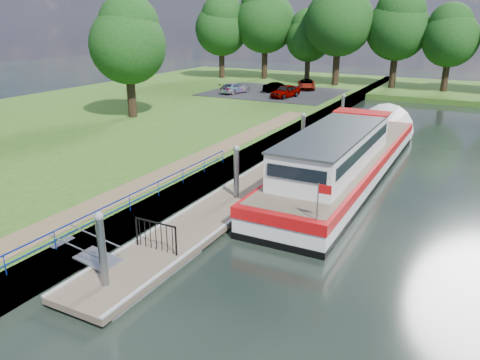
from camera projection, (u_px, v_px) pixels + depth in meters
The scene contains 17 objects.
ground at pixel (117, 288), 15.72m from camera, with size 160.00×160.00×0.00m, color black.
riverbank at pixel (71, 131), 36.06m from camera, with size 32.00×90.00×0.78m, color #2B5117.
bank_edge at pixel (249, 157), 29.26m from camera, with size 1.10×90.00×0.78m, color #473D2D.
footpath at pixel (157, 178), 24.08m from camera, with size 1.60×40.00×0.05m, color brown.
carpark at pixel (274, 92), 52.08m from camera, with size 14.00×12.00×0.06m, color black.
blue_fence at pixel (113, 207), 19.01m from camera, with size 0.04×18.04×0.72m.
pontoon at pixel (274, 175), 26.53m from camera, with size 2.50×30.00×0.56m.
mooring_piles at pixel (274, 156), 26.18m from camera, with size 0.30×27.30×3.55m.
gangway at pixel (86, 253), 16.74m from camera, with size 2.58×1.00×0.92m.
gate_panel at pixel (156, 232), 17.18m from camera, with size 1.85×0.05×1.15m.
barge at pixel (349, 157), 26.70m from camera, with size 4.36×21.15×4.78m.
horizon_trees at pixel (386, 24), 54.56m from camera, with size 54.38×10.03×12.87m.
bank_tree_a at pixel (128, 39), 37.26m from camera, with size 6.12×6.12×9.72m.
car_a at pixel (285, 91), 48.27m from camera, with size 1.54×3.83×1.30m, color #999999.
car_b at pixel (278, 88), 51.39m from camera, with size 1.17×3.35×1.10m, color #999999.
car_c at pixel (235, 88), 51.18m from camera, with size 1.59×3.91×1.13m, color #999999.
car_d at pixel (307, 84), 53.93m from camera, with size 1.87×4.05×1.13m, color #999999.
Camera 1 is at (10.02, -10.18, 8.56)m, focal length 35.00 mm.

